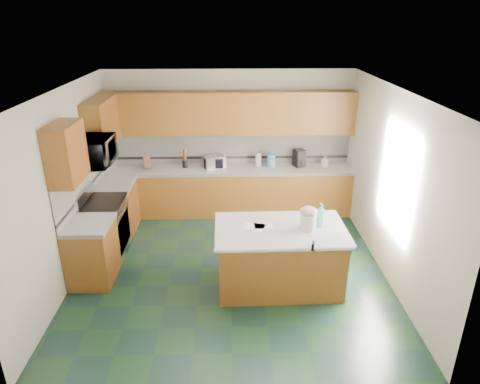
{
  "coord_description": "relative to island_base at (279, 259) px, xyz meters",
  "views": [
    {
      "loc": [
        -0.0,
        -5.62,
        3.63
      ],
      "look_at": [
        0.15,
        0.35,
        1.12
      ],
      "focal_mm": 32.0,
      "sensor_mm": 36.0,
      "label": 1
    }
  ],
  "objects": [
    {
      "name": "range_oven_door",
      "position": [
        -2.39,
        0.95,
        -0.03
      ],
      "size": [
        0.02,
        0.68,
        0.55
      ],
      "primitive_type": "cube",
      "color": "black",
      "rests_on": "range_body"
    },
    {
      "name": "left_base_cab_rear",
      "position": [
        -2.68,
        1.74,
        0.0
      ],
      "size": [
        0.6,
        0.82,
        0.86
      ],
      "primitive_type": "cube",
      "color": "#4F270F",
      "rests_on": "ground"
    },
    {
      "name": "left_upper_cab_front",
      "position": [
        -2.82,
        0.21,
        1.51
      ],
      "size": [
        0.33,
        0.72,
        0.78
      ],
      "primitive_type": "cube",
      "color": "#4F270F",
      "rests_on": "wall_left"
    },
    {
      "name": "toaster_oven",
      "position": [
        -0.99,
        2.5,
        0.6
      ],
      "size": [
        0.46,
        0.4,
        0.23
      ],
      "primitive_type": "cube",
      "rotation": [
        0.0,
        0.0,
        0.39
      ],
      "color": "#B7B7BC",
      "rests_on": "back_countertop"
    },
    {
      "name": "back_accent_band",
      "position": [
        -0.68,
        2.73,
        0.61
      ],
      "size": [
        4.6,
        0.01,
        0.05
      ],
      "primitive_type": "cube",
      "color": "black",
      "rests_on": "back_countertop"
    },
    {
      "name": "knife_block",
      "position": [
        -2.25,
        2.5,
        0.6
      ],
      "size": [
        0.16,
        0.2,
        0.25
      ],
      "primitive_type": "cube",
      "rotation": [
        -0.31,
        0.0,
        0.25
      ],
      "color": "#472814",
      "rests_on": "back_countertop"
    },
    {
      "name": "wall_right",
      "position": [
        1.64,
        0.45,
        0.92
      ],
      "size": [
        0.04,
        4.6,
        2.7
      ],
      "primitive_type": "cube",
      "color": "silver",
      "rests_on": "ground"
    },
    {
      "name": "left_base_cab_front",
      "position": [
        -2.68,
        0.21,
        0.0
      ],
      "size": [
        0.6,
        0.72,
        0.86
      ],
      "primitive_type": "cube",
      "color": "#4F270F",
      "rests_on": "ground"
    },
    {
      "name": "paper_towel_base",
      "position": [
        -0.14,
        2.55,
        0.5
      ],
      "size": [
        0.16,
        0.16,
        0.01
      ],
      "primitive_type": "cylinder",
      "color": "#B7B7BC",
      "rests_on": "back_countertop"
    },
    {
      "name": "range_cooktop",
      "position": [
        -2.68,
        0.95,
        0.47
      ],
      "size": [
        0.62,
        0.78,
        0.04
      ],
      "primitive_type": "cube",
      "color": "black",
      "rests_on": "range_body"
    },
    {
      "name": "ceiling",
      "position": [
        -0.68,
        0.45,
        2.27
      ],
      "size": [
        4.6,
        4.6,
        0.0
      ],
      "primitive_type": "plane",
      "color": "white",
      "rests_on": "ground"
    },
    {
      "name": "toaster_oven_door",
      "position": [
        -0.99,
        2.38,
        0.6
      ],
      "size": [
        0.35,
        0.01,
        0.19
      ],
      "primitive_type": "cube",
      "color": "black",
      "rests_on": "toaster_oven"
    },
    {
      "name": "paper_sheet_b",
      "position": [
        -0.35,
        0.05,
        0.49
      ],
      "size": [
        0.33,
        0.28,
        0.0
      ],
      "primitive_type": "cube",
      "rotation": [
        0.0,
        0.0,
        -0.26
      ],
      "color": "white",
      "rests_on": "island_top"
    },
    {
      "name": "range_handle",
      "position": [
        -2.36,
        0.95,
        0.35
      ],
      "size": [
        0.02,
        0.66,
        0.02
      ],
      "primitive_type": "cylinder",
      "rotation": [
        1.57,
        0.0,
        0.0
      ],
      "color": "#B7B7BC",
      "rests_on": "range_body"
    },
    {
      "name": "left_accent_band",
      "position": [
        -2.97,
        1.0,
        0.61
      ],
      "size": [
        0.01,
        2.3,
        0.05
      ],
      "primitive_type": "cube",
      "color": "black",
      "rests_on": "wall_left"
    },
    {
      "name": "left_backsplash",
      "position": [
        -2.97,
        1.0,
        0.81
      ],
      "size": [
        0.02,
        2.3,
        0.63
      ],
      "primitive_type": "cube",
      "color": "silver",
      "rests_on": "wall_left"
    },
    {
      "name": "treat_jar_knob",
      "position": [
        0.36,
        -0.05,
        0.8
      ],
      "size": [
        0.08,
        0.03,
        0.03
      ],
      "primitive_type": "cylinder",
      "rotation": [
        0.0,
        1.57,
        0.0
      ],
      "color": "tan",
      "rests_on": "treat_jar_lid"
    },
    {
      "name": "left_counter_rear",
      "position": [
        -2.68,
        1.74,
        0.46
      ],
      "size": [
        0.64,
        0.82,
        0.06
      ],
      "primitive_type": "cube",
      "color": "silver",
      "rests_on": "left_base_cab_rear"
    },
    {
      "name": "coffee_maker",
      "position": [
        0.64,
        2.53,
        0.65
      ],
      "size": [
        0.25,
        0.26,
        0.33
      ],
      "primitive_type": "cube",
      "rotation": [
        0.0,
        0.0,
        0.32
      ],
      "color": "black",
      "rests_on": "back_countertop"
    },
    {
      "name": "left_upper_cab_rear",
      "position": [
        -2.82,
        1.88,
        1.51
      ],
      "size": [
        0.33,
        1.09,
        0.78
      ],
      "primitive_type": "cube",
      "color": "#4F270F",
      "rests_on": "wall_left"
    },
    {
      "name": "soap_bottle_back",
      "position": [
        1.12,
        2.5,
        0.6
      ],
      "size": [
        0.13,
        0.13,
        0.21
      ],
      "primitive_type": "imported",
      "rotation": [
        0.0,
        0.0,
        0.54
      ],
      "color": "white",
      "rests_on": "back_countertop"
    },
    {
      "name": "utensil_crock",
      "position": [
        -1.53,
        2.53,
        0.56
      ],
      "size": [
        0.11,
        0.11,
        0.14
      ],
      "primitive_type": "cylinder",
      "color": "black",
      "rests_on": "back_countertop"
    },
    {
      "name": "treat_jar_knob_end_l",
      "position": [
        0.32,
        -0.05,
        0.8
      ],
      "size": [
        0.04,
        0.04,
        0.04
      ],
      "primitive_type": "sphere",
      "color": "tan",
      "rests_on": "treat_jar_lid"
    },
    {
      "name": "clamp_handle",
      "position": [
        0.35,
        -0.57,
        0.48
      ],
      "size": [
        0.02,
        0.07,
        0.02
      ],
      "primitive_type": "cylinder",
      "rotation": [
        1.57,
        0.0,
        0.0
      ],
      "color": "black",
      "rests_on": "island_top"
    },
    {
      "name": "soap_back_cap",
      "position": [
        1.12,
        2.5,
        0.72
      ],
      "size": [
        0.02,
        0.02,
        0.03
      ],
      "primitive_type": "cylinder",
      "color": "red",
      "rests_on": "soap_bottle_back"
    },
    {
      "name": "wall_front",
      "position": [
        -0.68,
        -1.87,
        0.92
      ],
      "size": [
        4.6,
        0.04,
        2.7
      ],
      "primitive_type": "cube",
      "color": "silver",
      "rests_on": "ground"
    },
    {
      "name": "window_light_proxy",
      "position": [
        1.61,
        0.25,
        1.07
      ],
      "size": [
        0.02,
        1.4,
        1.1
      ],
      "primitive_type": "cube",
      "color": "white",
      "rests_on": "wall_right"
    },
    {
      "name": "floor",
      "position": [
        -0.68,
        0.45,
        -0.43
      ],
      "size": [
        4.6,
        4.6,
        0.0
      ],
      "primitive_type": "plane",
      "color": "black",
      "rests_on": "ground"
    },
    {
      "name": "water_jug",
      "position": [
        0.1,
        2.51,
        0.62
      ],
      "size": [
        0.15,
        0.15,
        0.25
      ],
      "primitive_type": "cylinder",
      "color": "#6390B4",
      "rests_on": "back_countertop"
    },
    {
      "name": "treat_jar",
      "position": [
        0.36,
        -0.05,
        0.6
      ],
      "size": [
        0.22,
        0.22,
        0.23
      ],
      "primitive_type": "cylinder",
      "rotation": [
        0.0,
        0.0,
        0.03
      ],
      "color": "white",
      "rests_on": "island_top"
    },
    {
      "name": "clamp_body",
      "position": [
        0.35,
        -0.51,
        0.5
      ],
      "size": [
        0.06,
        0.11,
        0.09
      ],
      "primitive_type": "cube",
      "rotation": [
        0.0,
        0.0,
        -0.3
      ],
      "color": "black",
      "rests_on": "island_top"
    },
    {
      "name": "treat_jar_lid",
      "position": [
        0.36,
        -0.05,
        0.75
      ],
      "size": [
        0.24,
        0.24,
        0.15
      ],
      "primitive_type": "ellipsoid",
      "color": "#D29D9E",
      "rests_on": "treat_jar"
    },
    {
      "name": "water_jug_neck",
      "position": [
        0.1,
        2.51,
        0.76
      ],
      "size": [
        0.07,
        0.07,
        0.04
      ],
      "primitive_type": "cylinder",
      "color": "#6390B4",
      "rests_on": "water_jug"
    },
    {
      "name": "back_countertop",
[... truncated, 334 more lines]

